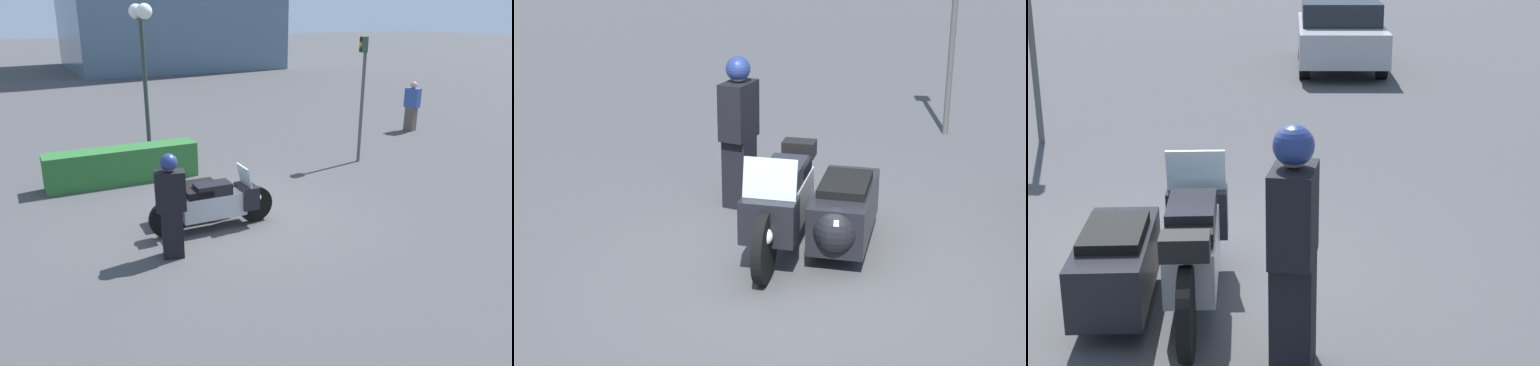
% 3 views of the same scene
% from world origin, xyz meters
% --- Properties ---
extents(ground_plane, '(160.00, 160.00, 0.00)m').
position_xyz_m(ground_plane, '(0.00, 0.00, 0.00)').
color(ground_plane, '#424244').
extents(police_motorcycle, '(2.49, 1.23, 1.18)m').
position_xyz_m(police_motorcycle, '(-0.48, -0.01, 0.48)').
color(police_motorcycle, black).
rests_on(police_motorcycle, ground).
extents(officer_rider, '(0.55, 0.40, 1.82)m').
position_xyz_m(officer_rider, '(-1.57, -1.09, 0.96)').
color(officer_rider, black).
rests_on(officer_rider, ground).
extents(parked_car_background, '(4.36, 2.15, 1.49)m').
position_xyz_m(parked_car_background, '(10.77, -3.14, 0.78)').
color(parked_car_background, '#9E9EA3').
rests_on(parked_car_background, ground).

